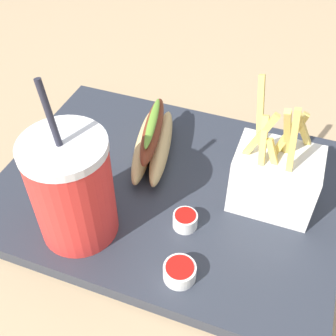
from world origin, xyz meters
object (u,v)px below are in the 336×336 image
ketchup_cup_1 (185,220)px  fries_basket (275,178)px  ketchup_cup_2 (180,271)px  soda_cup (72,189)px  hot_dog_1 (153,141)px

ketchup_cup_1 → fries_basket: bearing=-140.3°
fries_basket → ketchup_cup_1: bearing=39.7°
fries_basket → ketchup_cup_2: fries_basket is taller
soda_cup → hot_dog_1: (-0.04, -0.15, -0.04)m
soda_cup → ketchup_cup_2: bearing=170.3°
ketchup_cup_2 → ketchup_cup_1: bearing=-76.2°
fries_basket → ketchup_cup_1: fries_basket is taller
soda_cup → fries_basket: soda_cup is taller
fries_basket → hot_dog_1: bearing=-10.2°
ketchup_cup_1 → hot_dog_1: bearing=-51.5°
ketchup_cup_2 → hot_dog_1: bearing=-60.0°
soda_cup → hot_dog_1: size_ratio=1.27×
soda_cup → ketchup_cup_2: size_ratio=5.66×
hot_dog_1 → ketchup_cup_2: bearing=120.0°
ketchup_cup_1 → ketchup_cup_2: 0.07m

